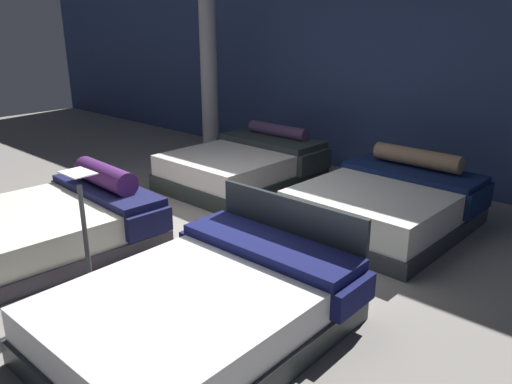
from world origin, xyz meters
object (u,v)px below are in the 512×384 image
bed_2 (245,166)px  bed_3 (387,204)px  support_pillar (208,50)px  bed_0 (48,226)px  bed_1 (205,308)px  price_sign (87,248)px

bed_2 → bed_3: size_ratio=1.04×
bed_2 → support_pillar: (-1.57, 0.80, 1.48)m
bed_0 → bed_1: 2.29m
bed_1 → bed_2: bed_1 is taller
bed_0 → price_sign: bearing=-6.2°
bed_1 → bed_3: (-0.05, 2.75, 0.04)m
bed_3 → support_pillar: (-3.82, 0.87, 1.48)m
bed_2 → bed_3: (2.25, -0.07, 0.00)m
bed_0 → support_pillar: support_pillar is taller
bed_1 → support_pillar: support_pillar is taller
price_sign → support_pillar: (-2.68, 3.87, 1.33)m
price_sign → bed_1: bearing=11.6°
price_sign → support_pillar: support_pillar is taller
bed_0 → bed_2: 2.88m
support_pillar → bed_2: bearing=-27.1°
bed_0 → bed_3: bed_3 is taller
bed_2 → price_sign: price_sign is taller
bed_2 → bed_0: bearing=-89.7°
bed_3 → bed_2: bearing=179.1°
bed_2 → price_sign: (1.11, -3.06, 0.15)m
bed_0 → bed_3: bearing=54.6°
bed_2 → bed_3: bearing=-1.4°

